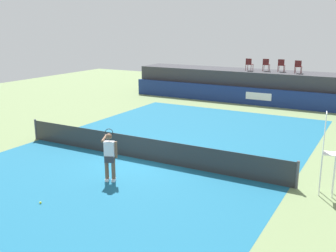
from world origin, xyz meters
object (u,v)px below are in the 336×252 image
Objects in this scene: umpire_chair at (326,148)px; tennis_player at (110,155)px; spectator_chair_center at (281,65)px; tennis_ball at (40,203)px; spectator_chair_far_left at (249,64)px; spectator_chair_right at (298,66)px; net_post_near at (36,129)px; net_post_far at (297,175)px; spectator_chair_left at (266,64)px.

umpire_chair reaches higher than tennis_player.
spectator_chair_center reaches higher than tennis_ball.
spectator_chair_far_left is 2.25m from spectator_chair_center.
spectator_chair_right reaches higher than tennis_ball.
umpire_chair is (3.96, -15.02, -1.11)m from spectator_chair_right.
umpire_chair is at bearing 33.82° from tennis_ball.
net_post_near is at bearing 137.88° from tennis_ball.
umpire_chair is (5.20, -15.41, -1.11)m from spectator_chair_center.
net_post_far is (6.58, -14.93, -2.19)m from spectator_chair_far_left.
tennis_player is at bearing -91.78° from spectator_chair_left.
tennis_player is (-5.99, -2.51, 0.46)m from net_post_far.
spectator_chair_center is (1.06, 0.10, 0.00)m from spectator_chair_left.
umpire_chair reaches higher than net_post_far.
umpire_chair is 2.76× the size of net_post_far.
spectator_chair_far_left is at bearing 113.78° from net_post_far.
net_post_far is at bearing -66.22° from spectator_chair_far_left.
spectator_chair_far_left is at bearing -162.32° from spectator_chair_left.
tennis_ball is (5.64, -5.10, -0.46)m from net_post_near.
spectator_chair_right is 15.49m from net_post_far.
spectator_chair_center is 17.50m from net_post_near.
tennis_ball is at bearing -90.52° from spectator_chair_far_left.
spectator_chair_center reaches higher than net_post_far.
spectator_chair_right is at bearing -7.16° from spectator_chair_left.
spectator_chair_center is at bearing 11.83° from spectator_chair_far_left.
spectator_chair_center is 0.32× the size of umpire_chair.
net_post_far is 14.71× the size of tennis_ball.
spectator_chair_right is at bearing -17.33° from spectator_chair_center.
spectator_chair_left is 2.32m from spectator_chair_right.
net_post_far is at bearing -70.43° from spectator_chair_left.
tennis_ball is (-6.76, -5.10, -0.46)m from net_post_far.
spectator_chair_far_left is 17.54m from tennis_player.
spectator_chair_right reaches higher than net_post_near.
spectator_chair_center reaches higher than tennis_player.
net_post_far is (4.38, -15.39, -2.19)m from spectator_chair_center.
tennis_player is (-0.55, -17.80, -1.73)m from spectator_chair_left.
spectator_chair_right is at bearing 80.74° from tennis_player.
net_post_far is 6.51m from tennis_player.
tennis_player is at bearing -88.07° from spectator_chair_far_left.
spectator_chair_center reaches higher than net_post_near.
spectator_chair_center is (2.20, 0.46, 0.00)m from spectator_chair_far_left.
umpire_chair is 9.26m from tennis_ball.
net_post_far is 8.48m from tennis_ball.
spectator_chair_far_left and spectator_chair_left have the same top height.
spectator_chair_left is at bearing 17.68° from spectator_chair_far_left.
tennis_player is at bearing -159.92° from umpire_chair.
tennis_player reaches higher than net_post_far.
spectator_chair_far_left is 1.00× the size of spectator_chair_right.
tennis_player is at bearing -157.28° from net_post_far.
spectator_chair_center and spectator_chair_right have the same top height.
umpire_chair is 2.76× the size of net_post_near.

